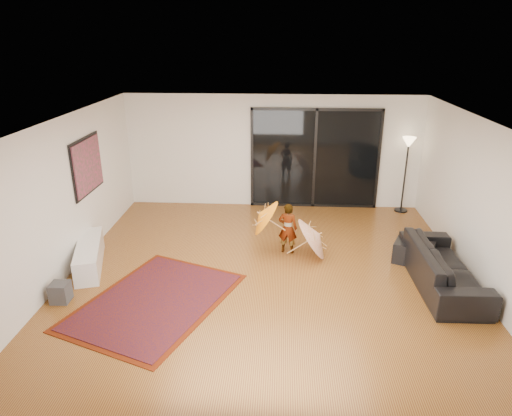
# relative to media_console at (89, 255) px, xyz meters

# --- Properties ---
(floor) EXTENTS (7.00, 7.00, 0.00)m
(floor) POSITION_rel_media_console_xyz_m (3.25, -0.09, -0.22)
(floor) COLOR olive
(floor) RESTS_ON ground
(ceiling) EXTENTS (7.00, 7.00, 0.00)m
(ceiling) POSITION_rel_media_console_xyz_m (3.25, -0.09, 2.48)
(ceiling) COLOR white
(ceiling) RESTS_ON wall_back
(wall_back) EXTENTS (7.00, 0.00, 7.00)m
(wall_back) POSITION_rel_media_console_xyz_m (3.25, 3.41, 1.13)
(wall_back) COLOR silver
(wall_back) RESTS_ON floor
(wall_front) EXTENTS (7.00, 0.00, 7.00)m
(wall_front) POSITION_rel_media_console_xyz_m (3.25, -3.59, 1.13)
(wall_front) COLOR silver
(wall_front) RESTS_ON floor
(wall_left) EXTENTS (0.00, 7.00, 7.00)m
(wall_left) POSITION_rel_media_console_xyz_m (-0.25, -0.09, 1.13)
(wall_left) COLOR silver
(wall_left) RESTS_ON floor
(wall_right) EXTENTS (0.00, 7.00, 7.00)m
(wall_right) POSITION_rel_media_console_xyz_m (6.75, -0.09, 1.13)
(wall_right) COLOR silver
(wall_right) RESTS_ON floor
(sliding_door) EXTENTS (3.06, 0.07, 2.40)m
(sliding_door) POSITION_rel_media_console_xyz_m (4.25, 3.38, 0.98)
(sliding_door) COLOR black
(sliding_door) RESTS_ON wall_back
(painting) EXTENTS (0.04, 1.28, 1.08)m
(painting) POSITION_rel_media_console_xyz_m (-0.21, 0.91, 1.43)
(painting) COLOR black
(painting) RESTS_ON wall_left
(media_console) EXTENTS (0.86, 1.64, 0.44)m
(media_console) POSITION_rel_media_console_xyz_m (0.00, 0.00, 0.00)
(media_console) COLOR white
(media_console) RESTS_ON floor
(speaker) EXTENTS (0.29, 0.29, 0.32)m
(speaker) POSITION_rel_media_console_xyz_m (0.00, -1.18, -0.06)
(speaker) COLOR #424244
(speaker) RESTS_ON floor
(persian_rug) EXTENTS (2.78, 3.21, 0.02)m
(persian_rug) POSITION_rel_media_console_xyz_m (1.50, -1.10, -0.21)
(persian_rug) COLOR #531907
(persian_rug) RESTS_ON floor
(sofa) EXTENTS (0.94, 2.33, 0.68)m
(sofa) POSITION_rel_media_console_xyz_m (6.20, -0.29, 0.12)
(sofa) COLOR black
(sofa) RESTS_ON floor
(ottoman) EXTENTS (0.90, 0.90, 0.39)m
(ottoman) POSITION_rel_media_console_xyz_m (5.97, 0.58, -0.03)
(ottoman) COLOR black
(ottoman) RESTS_ON floor
(floor_lamp) EXTENTS (0.31, 0.31, 1.79)m
(floor_lamp) POSITION_rel_media_console_xyz_m (6.35, 3.16, 1.19)
(floor_lamp) COLOR black
(floor_lamp) RESTS_ON floor
(child) EXTENTS (0.41, 0.31, 1.00)m
(child) POSITION_rel_media_console_xyz_m (3.60, 0.79, 0.28)
(child) COLOR #999999
(child) RESTS_ON floor
(parasol_orange) EXTENTS (0.56, 0.76, 0.85)m
(parasol_orange) POSITION_rel_media_console_xyz_m (3.05, 0.74, 0.51)
(parasol_orange) COLOR orange
(parasol_orange) RESTS_ON child
(parasol_white) EXTENTS (0.66, 0.88, 0.95)m
(parasol_white) POSITION_rel_media_console_xyz_m (4.20, 0.64, 0.28)
(parasol_white) COLOR silver
(parasol_white) RESTS_ON floor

